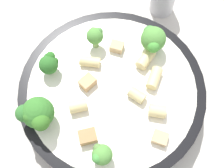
{
  "coord_description": "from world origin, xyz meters",
  "views": [
    {
      "loc": [
        0.05,
        0.14,
        0.37
      ],
      "look_at": [
        0.0,
        0.0,
        0.05
      ],
      "focal_mm": 45.0,
      "sensor_mm": 36.0,
      "label": 1
    }
  ],
  "objects_px": {
    "rigatoni_2": "(157,111)",
    "rigatoni_3": "(154,78)",
    "chicken_chunk_1": "(88,137)",
    "broccoli_floret_3": "(93,36)",
    "broccoli_floret_2": "(101,154)",
    "rigatoni_0": "(90,62)",
    "broccoli_floret_1": "(36,114)",
    "rigatoni_4": "(78,106)",
    "rigatoni_5": "(146,59)",
    "broccoli_floret_4": "(49,64)",
    "chicken_chunk_0": "(160,138)",
    "pasta_bowl": "(112,92)",
    "broccoli_floret_0": "(153,39)",
    "chicken_chunk_3": "(117,47)",
    "rigatoni_1": "(137,95)",
    "chicken_chunk_2": "(88,82)"
  },
  "relations": [
    {
      "from": "rigatoni_2",
      "to": "rigatoni_3",
      "type": "bearing_deg",
      "value": -108.59
    },
    {
      "from": "chicken_chunk_1",
      "to": "broccoli_floret_3",
      "type": "bearing_deg",
      "value": -111.36
    },
    {
      "from": "broccoli_floret_2",
      "to": "rigatoni_0",
      "type": "relative_size",
      "value": 1.07
    },
    {
      "from": "broccoli_floret_1",
      "to": "rigatoni_2",
      "type": "xyz_separation_m",
      "value": [
        -0.14,
        0.04,
        -0.02
      ]
    },
    {
      "from": "rigatoni_4",
      "to": "rigatoni_5",
      "type": "relative_size",
      "value": 0.8
    },
    {
      "from": "broccoli_floret_3",
      "to": "broccoli_floret_4",
      "type": "bearing_deg",
      "value": 15.13
    },
    {
      "from": "rigatoni_2",
      "to": "rigatoni_3",
      "type": "distance_m",
      "value": 0.04
    },
    {
      "from": "broccoli_floret_3",
      "to": "rigatoni_5",
      "type": "bearing_deg",
      "value": 140.13
    },
    {
      "from": "rigatoni_0",
      "to": "chicken_chunk_0",
      "type": "relative_size",
      "value": 1.56
    },
    {
      "from": "pasta_bowl",
      "to": "broccoli_floret_0",
      "type": "bearing_deg",
      "value": -152.19
    },
    {
      "from": "broccoli_floret_4",
      "to": "chicken_chunk_3",
      "type": "relative_size",
      "value": 1.76
    },
    {
      "from": "broccoli_floret_1",
      "to": "rigatoni_4",
      "type": "height_order",
      "value": "broccoli_floret_1"
    },
    {
      "from": "broccoli_floret_2",
      "to": "rigatoni_4",
      "type": "distance_m",
      "value": 0.07
    },
    {
      "from": "pasta_bowl",
      "to": "broccoli_floret_4",
      "type": "xyz_separation_m",
      "value": [
        0.07,
        -0.05,
        0.04
      ]
    },
    {
      "from": "rigatoni_1",
      "to": "rigatoni_2",
      "type": "relative_size",
      "value": 1.02
    },
    {
      "from": "broccoli_floret_3",
      "to": "rigatoni_5",
      "type": "height_order",
      "value": "broccoli_floret_3"
    },
    {
      "from": "rigatoni_2",
      "to": "chicken_chunk_1",
      "type": "relative_size",
      "value": 0.99
    },
    {
      "from": "broccoli_floret_0",
      "to": "chicken_chunk_2",
      "type": "height_order",
      "value": "broccoli_floret_0"
    },
    {
      "from": "broccoli_floret_4",
      "to": "chicken_chunk_1",
      "type": "height_order",
      "value": "broccoli_floret_4"
    },
    {
      "from": "broccoli_floret_4",
      "to": "rigatoni_3",
      "type": "xyz_separation_m",
      "value": [
        -0.12,
        0.06,
        -0.01
      ]
    },
    {
      "from": "rigatoni_0",
      "to": "rigatoni_1",
      "type": "height_order",
      "value": "same"
    },
    {
      "from": "rigatoni_2",
      "to": "chicken_chunk_2",
      "type": "distance_m",
      "value": 0.09
    },
    {
      "from": "rigatoni_0",
      "to": "chicken_chunk_3",
      "type": "xyz_separation_m",
      "value": [
        -0.04,
        -0.01,
        -0.0
      ]
    },
    {
      "from": "rigatoni_1",
      "to": "rigatoni_2",
      "type": "xyz_separation_m",
      "value": [
        -0.02,
        0.03,
        0.0
      ]
    },
    {
      "from": "broccoli_floret_2",
      "to": "pasta_bowl",
      "type": "bearing_deg",
      "value": -117.11
    },
    {
      "from": "rigatoni_0",
      "to": "broccoli_floret_1",
      "type": "bearing_deg",
      "value": 34.37
    },
    {
      "from": "broccoli_floret_1",
      "to": "broccoli_floret_2",
      "type": "relative_size",
      "value": 1.52
    },
    {
      "from": "broccoli_floret_1",
      "to": "chicken_chunk_0",
      "type": "height_order",
      "value": "broccoli_floret_1"
    },
    {
      "from": "broccoli_floret_1",
      "to": "chicken_chunk_1",
      "type": "xyz_separation_m",
      "value": [
        -0.05,
        0.04,
        -0.02
      ]
    },
    {
      "from": "pasta_bowl",
      "to": "rigatoni_3",
      "type": "distance_m",
      "value": 0.06
    },
    {
      "from": "broccoli_floret_2",
      "to": "chicken_chunk_2",
      "type": "xyz_separation_m",
      "value": [
        -0.01,
        -0.09,
        -0.01
      ]
    },
    {
      "from": "pasta_bowl",
      "to": "chicken_chunk_3",
      "type": "relative_size",
      "value": 13.97
    },
    {
      "from": "rigatoni_2",
      "to": "chicken_chunk_2",
      "type": "relative_size",
      "value": 1.05
    },
    {
      "from": "chicken_chunk_1",
      "to": "rigatoni_5",
      "type": "bearing_deg",
      "value": -144.74
    },
    {
      "from": "rigatoni_0",
      "to": "chicken_chunk_3",
      "type": "relative_size",
      "value": 1.55
    },
    {
      "from": "rigatoni_2",
      "to": "chicken_chunk_0",
      "type": "relative_size",
      "value": 1.18
    },
    {
      "from": "rigatoni_2",
      "to": "rigatoni_0",
      "type": "bearing_deg",
      "value": -58.94
    },
    {
      "from": "broccoli_floret_2",
      "to": "chicken_chunk_0",
      "type": "bearing_deg",
      "value": 177.61
    },
    {
      "from": "rigatoni_4",
      "to": "rigatoni_3",
      "type": "bearing_deg",
      "value": -177.89
    },
    {
      "from": "rigatoni_4",
      "to": "rigatoni_1",
      "type": "bearing_deg",
      "value": 171.76
    },
    {
      "from": "broccoli_floret_2",
      "to": "chicken_chunk_1",
      "type": "bearing_deg",
      "value": -73.12
    },
    {
      "from": "pasta_bowl",
      "to": "chicken_chunk_2",
      "type": "bearing_deg",
      "value": -27.5
    },
    {
      "from": "broccoli_floret_3",
      "to": "broccoli_floret_4",
      "type": "xyz_separation_m",
      "value": [
        0.06,
        0.02,
        -0.0
      ]
    },
    {
      "from": "broccoli_floret_3",
      "to": "rigatoni_2",
      "type": "relative_size",
      "value": 1.69
    },
    {
      "from": "pasta_bowl",
      "to": "rigatoni_0",
      "type": "bearing_deg",
      "value": -68.95
    },
    {
      "from": "broccoli_floret_4",
      "to": "chicken_chunk_1",
      "type": "bearing_deg",
      "value": 99.92
    },
    {
      "from": "broccoli_floret_3",
      "to": "rigatoni_4",
      "type": "xyz_separation_m",
      "value": [
        0.05,
        0.08,
        -0.01
      ]
    },
    {
      "from": "broccoli_floret_3",
      "to": "chicken_chunk_2",
      "type": "relative_size",
      "value": 1.78
    },
    {
      "from": "broccoli_floret_2",
      "to": "chicken_chunk_3",
      "type": "xyz_separation_m",
      "value": [
        -0.07,
        -0.13,
        -0.01
      ]
    },
    {
      "from": "chicken_chunk_1",
      "to": "broccoli_floret_1",
      "type": "bearing_deg",
      "value": -39.89
    }
  ]
}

